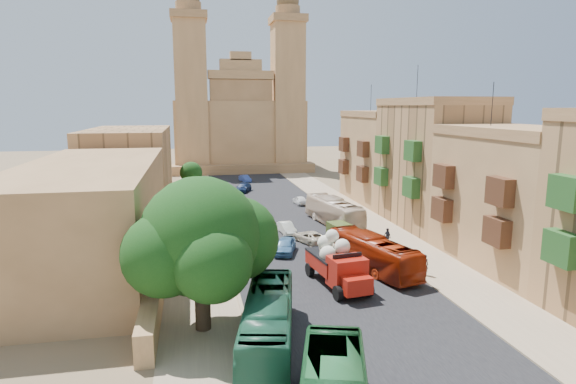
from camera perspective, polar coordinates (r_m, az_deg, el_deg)
name	(u,v)px	position (r m, az deg, el deg)	size (l,w,h in m)	color
ground	(382,346)	(28.04, 11.05, -17.44)	(260.00, 260.00, 0.00)	brown
road_surface	(281,220)	(55.31, -0.82, -3.36)	(14.00, 140.00, 0.01)	black
sidewalk_east	(360,217)	(57.76, 8.50, -2.90)	(5.00, 140.00, 0.01)	#9A8165
sidewalk_west	(197,224)	(54.43, -10.72, -3.77)	(5.00, 140.00, 0.01)	#9A8165
kerb_east	(340,217)	(56.96, 6.13, -2.97)	(0.25, 140.00, 0.12)	#9A8165
kerb_west	(220,223)	(54.49, -8.09, -3.61)	(0.25, 140.00, 0.12)	#9A8165
townhouse_b	(517,197)	(43.18, 25.50, -0.52)	(9.00, 14.00, 14.90)	#A5774A
townhouse_c	(433,162)	(54.72, 16.86, 3.40)	(9.00, 14.00, 17.40)	#AF7F4F
townhouse_d	(383,156)	(67.38, 11.22, 4.18)	(9.00, 14.00, 15.90)	#A5774A
west_wall	(164,242)	(44.61, -14.45, -5.81)	(1.00, 40.00, 1.80)	#A5774A
west_building_low	(92,214)	(42.59, -22.19, -2.42)	(10.00, 28.00, 8.40)	olive
west_building_mid	(130,166)	(67.84, -18.23, 2.92)	(10.00, 22.00, 10.00)	#AF7F4F
church	(238,123)	(102.03, -5.89, 8.15)	(28.00, 22.50, 36.30)	#A5774A
ficus_tree	(202,241)	(27.93, -10.15, -5.69)	(9.06, 8.33, 9.06)	#34251A
street_tree_a	(192,238)	(36.16, -11.28, -5.32)	(3.29, 3.29, 5.06)	#34251A
street_tree_b	(192,210)	(47.93, -11.33, -2.10)	(2.84, 2.84, 4.37)	#34251A
street_tree_c	(191,190)	(59.74, -11.37, 0.22)	(2.76, 2.76, 4.25)	#34251A
street_tree_d	(191,173)	(71.53, -11.41, 2.23)	(3.24, 3.24, 4.98)	#34251A
red_truck	(338,263)	(35.34, 5.91, -8.33)	(3.53, 7.05, 3.96)	#AA180D
olive_pickup	(343,234)	(46.71, 6.55, -4.94)	(2.40, 4.27, 1.67)	#3D4D1D
bus_green_north	(268,322)	(26.73, -2.36, -15.16)	(2.48, 10.60, 2.95)	#266849
bus_red_east	(373,253)	(39.06, 9.99, -7.18)	(2.32, 9.93, 2.77)	maroon
bus_cream_east	(334,212)	(53.11, 5.45, -2.36)	(2.47, 10.54, 2.94)	beige
car_blue_a	(285,246)	(42.94, -0.33, -6.39)	(1.62, 4.04, 1.38)	teal
car_white_a	(287,228)	(49.60, -0.17, -4.27)	(1.21, 3.46, 1.14)	silver
car_cream	(310,237)	(46.32, 2.58, -5.33)	(1.87, 4.06, 1.13)	beige
car_dkblue	(243,188)	(73.78, -5.35, 0.50)	(1.80, 4.42, 1.28)	#0D1D40
car_white_b	(300,200)	(64.18, 1.42, -0.96)	(1.35, 3.36, 1.14)	white
car_blue_b	(245,178)	(83.99, -5.12, 1.62)	(1.18, 3.38, 1.11)	#3D57B4
pedestrian_a	(424,265)	(38.96, 15.86, -8.30)	(0.61, 0.40, 1.68)	black
pedestrian_c	(387,237)	(46.33, 11.68, -5.19)	(0.97, 0.40, 1.66)	#2E2D35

